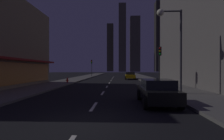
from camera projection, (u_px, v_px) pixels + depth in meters
The scene contains 15 objects.
ground_plane at pixel (113, 78), 38.15m from camera, with size 78.00×136.00×0.10m, color black.
sidewalk_right at pixel (144, 78), 37.87m from camera, with size 4.00×76.00×0.15m, color #605E59.
sidewalk_left at pixel (81, 78), 38.42m from camera, with size 4.00×76.00×0.15m, color #605E59.
lane_marking_center at pixel (109, 83), 24.96m from camera, with size 0.16×43.80×0.01m.
building_apartment_right at pixel (224, 6), 21.53m from camera, with size 11.00×20.00×19.87m, color slate.
skyscraper_distant_tall at pixel (110, 48), 145.66m from camera, with size 5.28×6.87×39.82m, color #3E3B2E.
skyscraper_distant_mid at pixel (122, 38), 127.20m from camera, with size 5.33×6.33×50.00m, color #4A4738.
skyscraper_distant_short at pixel (135, 45), 128.62m from camera, with size 7.07×8.75×40.68m, color #484436.
skyscraper_distant_slender at pixel (160, 37), 134.55m from camera, with size 7.69×7.73×54.58m, color #2F2C23.
car_parked_near at pixel (157, 91), 10.00m from camera, with size 1.98×4.24×1.45m.
car_parked_far at pixel (130, 76), 33.96m from camera, with size 1.98×4.24×1.45m.
fire_hydrant_far_left at pixel (67, 80), 24.24m from camera, with size 0.42×0.30×0.65m.
traffic_light_near_right at pixel (159, 58), 17.45m from camera, with size 0.32×0.48×4.20m.
traffic_light_far_left at pixel (92, 64), 43.45m from camera, with size 0.32×0.48×4.20m.
street_lamp_right at pixel (170, 30), 13.38m from camera, with size 1.96×0.56×6.58m.
Camera 1 is at (1.36, -6.11, 2.05)m, focal length 27.57 mm.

